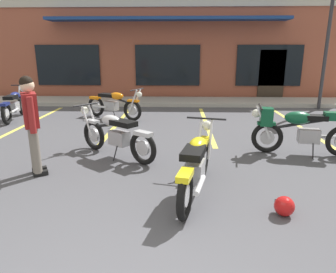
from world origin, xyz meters
TOP-DOWN VIEW (x-y plane):
  - ground_plane at (0.00, 3.50)m, footprint 80.00×80.00m
  - sidewalk_kerb at (0.00, 10.76)m, footprint 22.00×1.80m
  - brick_storefront_building at (0.00, 14.41)m, footprint 16.16×5.97m
  - painted_stall_lines at (0.00, 7.16)m, footprint 13.11×4.80m
  - motorcycle_foreground_classic at (0.75, 2.57)m, footprint 0.83×2.08m
  - motorcycle_black_cruiser at (-0.76, 4.21)m, footprint 1.79×1.49m
  - motorcycle_silver_naked at (2.93, 4.47)m, footprint 2.10×0.74m
  - motorcycle_blue_standard at (-1.52, 7.76)m, footprint 1.93×1.24m
  - motorcycle_green_cafe_racer at (-4.56, 7.57)m, footprint 0.78×2.10m
  - person_in_black_shirt at (-1.94, 3.23)m, footprint 0.40×0.57m
  - helmet_on_pavement at (1.86, 1.97)m, footprint 0.26×0.26m
  - parking_lot_lamp_post at (5.61, 9.55)m, footprint 0.24×0.76m

SIDE VIEW (x-z plane):
  - ground_plane at x=0.00m, z-range 0.00..0.00m
  - painted_stall_lines at x=0.00m, z-range 0.00..0.01m
  - sidewalk_kerb at x=0.00m, z-range 0.00..0.14m
  - helmet_on_pavement at x=1.86m, z-range 0.00..0.26m
  - motorcycle_foreground_classic at x=0.75m, z-range -0.03..0.95m
  - motorcycle_black_cruiser at x=-0.76m, z-range -0.03..0.95m
  - motorcycle_blue_standard at x=-1.52m, z-range -0.03..0.95m
  - motorcycle_green_cafe_racer at x=-4.56m, z-range -0.03..0.95m
  - motorcycle_silver_naked at x=2.93m, z-range 0.04..1.02m
  - person_in_black_shirt at x=-1.94m, z-range 0.11..1.79m
  - brick_storefront_building at x=0.00m, z-range 0.00..4.10m
  - parking_lot_lamp_post at x=5.61m, z-range 0.71..5.35m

